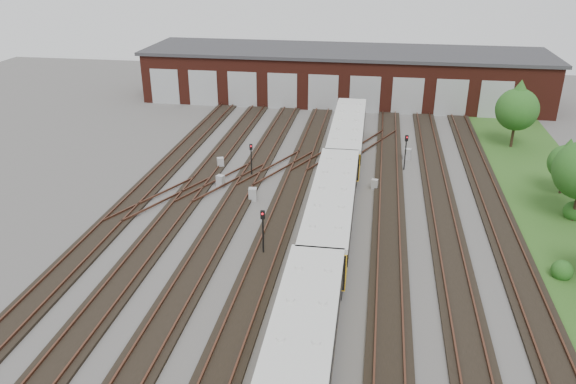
# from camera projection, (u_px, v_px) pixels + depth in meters

# --- Properties ---
(ground) EXTENTS (120.00, 120.00, 0.00)m
(ground) POSITION_uv_depth(u_px,v_px,m) (298.00, 250.00, 37.61)
(ground) COLOR #4D4A48
(ground) RESTS_ON ground
(track_network) EXTENTS (30.40, 70.00, 0.33)m
(track_network) POSITION_uv_depth(u_px,v_px,m) (297.00, 244.00, 38.13)
(track_network) COLOR black
(track_network) RESTS_ON ground
(maintenance_shed) EXTENTS (51.00, 12.50, 6.35)m
(maintenance_shed) POSITION_uv_depth(u_px,v_px,m) (344.00, 75.00, 72.30)
(maintenance_shed) COLOR #4A1B12
(maintenance_shed) RESTS_ON ground
(grass_verge) EXTENTS (8.00, 55.00, 0.05)m
(grass_verge) POSITION_uv_depth(u_px,v_px,m) (557.00, 206.00, 43.80)
(grass_verge) COLOR #244D19
(grass_verge) RESTS_ON ground
(metro_train) EXTENTS (3.09, 48.18, 3.34)m
(metro_train) POSITION_uv_depth(u_px,v_px,m) (332.00, 210.00, 38.47)
(metro_train) COLOR black
(metro_train) RESTS_ON ground
(signal_mast_0) EXTENTS (0.30, 0.28, 3.22)m
(signal_mast_0) POSITION_uv_depth(u_px,v_px,m) (263.00, 227.00, 36.21)
(signal_mast_0) COLOR black
(signal_mast_0) RESTS_ON ground
(signal_mast_1) EXTENTS (0.28, 0.27, 3.19)m
(signal_mast_1) POSITION_uv_depth(u_px,v_px,m) (324.00, 163.00, 46.72)
(signal_mast_1) COLOR black
(signal_mast_1) RESTS_ON ground
(signal_mast_2) EXTENTS (0.29, 0.28, 2.97)m
(signal_mast_2) POSITION_uv_depth(u_px,v_px,m) (251.00, 156.00, 48.65)
(signal_mast_2) COLOR black
(signal_mast_2) RESTS_ON ground
(signal_mast_3) EXTENTS (0.30, 0.28, 3.28)m
(signal_mast_3) POSITION_uv_depth(u_px,v_px,m) (406.00, 148.00, 49.94)
(signal_mast_3) COLOR black
(signal_mast_3) RESTS_ON ground
(relay_cabinet_0) EXTENTS (0.73, 0.68, 0.97)m
(relay_cabinet_0) POSITION_uv_depth(u_px,v_px,m) (221.00, 163.00, 51.07)
(relay_cabinet_0) COLOR #9C9EA1
(relay_cabinet_0) RESTS_ON ground
(relay_cabinet_1) EXTENTS (0.75, 0.69, 1.02)m
(relay_cabinet_1) POSITION_uv_depth(u_px,v_px,m) (221.00, 181.00, 47.12)
(relay_cabinet_1) COLOR #9C9EA1
(relay_cabinet_1) RESTS_ON ground
(relay_cabinet_2) EXTENTS (0.68, 0.58, 1.05)m
(relay_cabinet_2) POSITION_uv_depth(u_px,v_px,m) (253.00, 194.00, 44.61)
(relay_cabinet_2) COLOR #9C9EA1
(relay_cabinet_2) RESTS_ON ground
(relay_cabinet_3) EXTENTS (0.73, 0.65, 1.05)m
(relay_cabinet_3) POSITION_uv_depth(u_px,v_px,m) (407.00, 154.00, 53.04)
(relay_cabinet_3) COLOR #9C9EA1
(relay_cabinet_3) RESTS_ON ground
(relay_cabinet_4) EXTENTS (0.59, 0.52, 0.87)m
(relay_cabinet_4) POSITION_uv_depth(u_px,v_px,m) (374.00, 184.00, 46.67)
(relay_cabinet_4) COLOR #9C9EA1
(relay_cabinet_4) RESTS_ON ground
(tree_0) EXTENTS (4.13, 4.13, 6.84)m
(tree_0) POSITION_uv_depth(u_px,v_px,m) (518.00, 104.00, 54.61)
(tree_0) COLOR black
(tree_0) RESTS_ON ground
(tree_1) EXTENTS (2.88, 2.88, 4.77)m
(tree_1) POSITION_uv_depth(u_px,v_px,m) (567.00, 159.00, 44.76)
(tree_1) COLOR black
(tree_1) RESTS_ON ground
(bush_0) EXTENTS (1.32, 1.32, 1.32)m
(bush_0) POSITION_uv_depth(u_px,v_px,m) (563.00, 268.00, 34.31)
(bush_0) COLOR #164614
(bush_0) RESTS_ON ground
(bush_1) EXTENTS (1.55, 1.55, 1.55)m
(bush_1) POSITION_uv_depth(u_px,v_px,m) (575.00, 209.00, 41.65)
(bush_1) COLOR #164614
(bush_1) RESTS_ON ground
(bush_2) EXTENTS (1.55, 1.55, 1.55)m
(bush_2) POSITION_uv_depth(u_px,v_px,m) (528.00, 111.00, 65.57)
(bush_2) COLOR #164614
(bush_2) RESTS_ON ground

